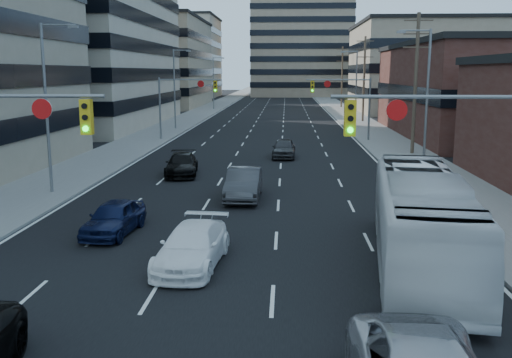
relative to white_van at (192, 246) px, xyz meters
The scene contains 26 objects.
road_surface 121.09m from the white_van, 89.52° to the left, with size 18.00×300.00×0.02m, color black.
sidewalk_left 121.54m from the white_van, 94.95° to the left, with size 5.00×300.00×0.15m, color slate.
sidewalk_right 121.73m from the white_van, 84.10° to the left, with size 5.00×300.00×0.15m, color slate.
office_left_mid 58.84m from the white_van, 116.97° to the left, with size 26.00×34.00×28.00m, color #ADA089.
office_left_far 94.22m from the white_van, 104.17° to the left, with size 20.00×30.00×16.00m, color gray.
storefront_right_mid 48.24m from the white_van, 58.67° to the left, with size 20.00×30.00×9.00m, color #472119.
office_right_far 83.48m from the white_van, 71.80° to the left, with size 22.00×28.00×14.00m, color gray.
bg_block_left 134.15m from the white_van, 101.64° to the left, with size 24.00×24.00×20.00m, color #ADA089.
bg_block_right 125.61m from the white_van, 74.75° to the left, with size 22.00×22.00×12.00m, color gray.
signal_near_right 9.25m from the white_van, ahead, with size 6.59×0.33×6.00m.
signal_far_left 36.87m from the white_van, 100.49° to the left, with size 6.09×0.33×6.00m.
signal_far_right 37.28m from the white_van, 76.46° to the left, with size 6.09×0.33×6.00m.
utility_pole_block 30.55m from the white_van, 64.01° to the left, with size 2.20×0.28×11.00m.
utility_pole_midblock 58.81m from the white_van, 76.98° to the left, with size 2.20×0.28×11.00m.
utility_pole_distant 88.22m from the white_van, 81.38° to the left, with size 2.20×0.28×11.00m.
streetlight_left_near 15.13m from the white_van, 130.11° to the left, with size 2.03×0.22×9.00m.
streetlight_left_mid 47.22m from the white_van, 101.45° to the left, with size 2.03×0.22×9.00m.
streetlight_left_far 81.73m from the white_van, 96.57° to the left, with size 2.03×0.22×9.00m.
streetlight_right_near 20.16m from the white_van, 54.80° to the left, with size 2.03×0.22×9.00m.
streetlight_right_far 52.51m from the white_van, 77.48° to the left, with size 2.03×0.22×9.00m.
white_van is the anchor object (origin of this frame).
transit_bus 7.78m from the white_van, ahead, with size 2.73×11.66×3.25m, color silver.
sedan_blue 5.30m from the white_van, 136.19° to the left, with size 1.64×4.08×1.39m, color #0D1435.
sedan_grey_center 10.54m from the white_van, 84.66° to the left, with size 1.70×4.86×1.60m, color #38383B.
sedan_black_far 17.49m from the white_van, 101.51° to the left, with size 1.96×4.82×1.40m, color black.
sedan_grey_right 25.36m from the white_van, 83.20° to the left, with size 1.74×4.31×1.47m, color #333436.
Camera 1 is at (2.14, -9.59, 6.55)m, focal length 40.00 mm.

